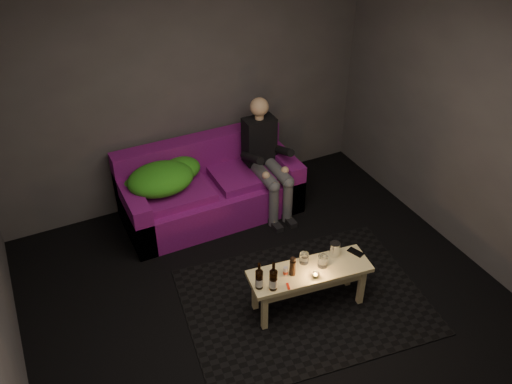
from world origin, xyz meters
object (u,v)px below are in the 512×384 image
(beer_bottle_a, at_px, (259,279))
(steel_cup, at_px, (335,249))
(person, at_px, (266,156))
(beer_bottle_b, at_px, (273,279))
(sofa, at_px, (209,190))
(coffee_table, at_px, (309,276))

(beer_bottle_a, height_order, steel_cup, beer_bottle_a)
(person, relative_size, beer_bottle_b, 4.48)
(sofa, height_order, person, person)
(sofa, relative_size, beer_bottle_a, 7.17)
(coffee_table, distance_m, beer_bottle_b, 0.42)
(coffee_table, bearing_deg, person, 77.02)
(beer_bottle_b, relative_size, steel_cup, 2.20)
(person, bearing_deg, coffee_table, -102.98)
(steel_cup, bearing_deg, beer_bottle_a, -174.90)
(sofa, xyz_separation_m, beer_bottle_a, (-0.23, -1.62, 0.23))
(coffee_table, bearing_deg, steel_cup, 14.26)
(person, relative_size, coffee_table, 1.14)
(coffee_table, height_order, beer_bottle_a, beer_bottle_a)
(sofa, bearing_deg, beer_bottle_b, -94.50)
(steel_cup, bearing_deg, sofa, 108.60)
(beer_bottle_b, bearing_deg, coffee_table, 8.61)
(person, xyz_separation_m, beer_bottle_b, (-0.72, -1.54, -0.10))
(coffee_table, bearing_deg, beer_bottle_a, 179.44)
(sofa, relative_size, steel_cup, 14.79)
(beer_bottle_a, bearing_deg, beer_bottle_b, -33.42)
(beer_bottle_b, xyz_separation_m, steel_cup, (0.66, 0.13, -0.04))
(person, bearing_deg, beer_bottle_a, -118.73)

